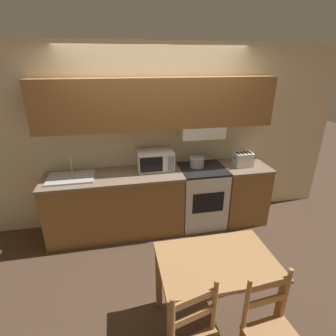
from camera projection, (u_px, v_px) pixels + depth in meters
ground_plane at (158, 214)px, 4.24m from camera, size 16.00×16.00×0.00m
wall_back at (158, 122)px, 3.60m from camera, size 5.53×0.38×2.55m
lower_counter_main at (116, 204)px, 3.68m from camera, size 1.86×0.64×0.89m
lower_counter_right_stub at (242, 192)px, 4.02m from camera, size 0.64×0.64×0.89m
stove_range at (201, 196)px, 3.91m from camera, size 0.64×0.61×0.89m
cooking_pot at (197, 162)px, 3.76m from camera, size 0.30×0.22×0.14m
microwave at (155, 160)px, 3.67m from camera, size 0.50×0.35×0.27m
toaster at (243, 159)px, 3.79m from camera, size 0.27×0.20×0.20m
sink_basin at (71, 177)px, 3.40m from camera, size 0.59×0.41×0.28m
dining_table at (216, 271)px, 2.26m from camera, size 0.99×0.67×0.75m
chair_right_of_table at (273, 336)px, 1.93m from camera, size 0.41×0.41×0.90m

